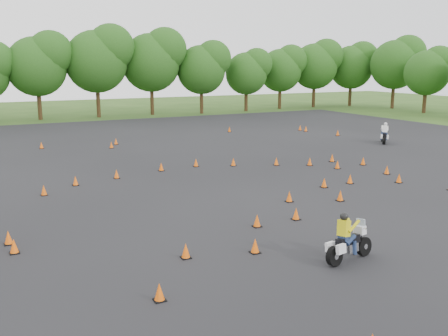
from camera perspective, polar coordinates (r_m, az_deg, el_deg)
The scene contains 6 objects.
ground at distance 19.71m, azimuth 5.30°, elevation -5.54°, with size 140.00×140.00×0.00m, color #2D5119.
asphalt_pad at distance 24.80m, azimuth -2.09°, elevation -1.86°, with size 62.00×62.00×0.00m, color black.
treeline at distance 52.50m, azimuth -12.73°, elevation 10.14°, with size 87.45×32.40×10.68m.
traffic_cones at distance 24.36m, azimuth -1.52°, elevation -1.57°, with size 33.32×32.98×0.45m.
rider_yellow at distance 15.60m, azimuth 14.32°, elevation -7.65°, with size 1.96×0.60×1.51m, color gold, non-canonical shape.
rider_white at distance 39.57m, azimuth 17.79°, elevation 3.88°, with size 2.05×0.63×1.58m, color white, non-canonical shape.
Camera 1 is at (-10.10, -15.89, 5.85)m, focal length 40.00 mm.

